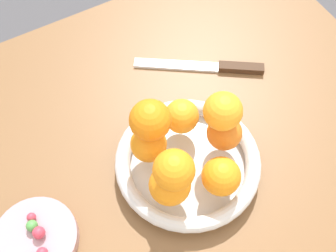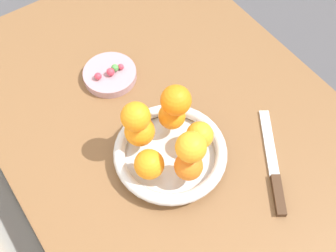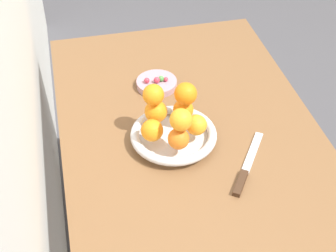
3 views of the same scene
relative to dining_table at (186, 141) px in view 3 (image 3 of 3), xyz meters
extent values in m
cube|color=brown|center=(0.00, 0.00, 0.07)|extent=(1.10, 0.76, 0.04)
cylinder|color=brown|center=(0.49, -0.32, -0.30)|extent=(0.05, 0.05, 0.70)
cylinder|color=brown|center=(0.49, 0.32, -0.30)|extent=(0.05, 0.05, 0.70)
cylinder|color=silver|center=(-0.08, 0.06, 0.10)|extent=(0.20, 0.20, 0.01)
torus|color=silver|center=(-0.08, 0.06, 0.12)|extent=(0.25, 0.25, 0.03)
cylinder|color=#B28C99|center=(0.19, 0.05, 0.10)|extent=(0.13, 0.13, 0.02)
sphere|color=orange|center=(-0.15, 0.06, 0.16)|extent=(0.06, 0.06, 0.06)
sphere|color=orange|center=(-0.11, 0.00, 0.16)|extent=(0.06, 0.06, 0.06)
sphere|color=orange|center=(-0.03, 0.02, 0.16)|extent=(0.06, 0.06, 0.06)
sphere|color=orange|center=(-0.03, 0.10, 0.16)|extent=(0.07, 0.07, 0.07)
sphere|color=orange|center=(-0.10, 0.13, 0.16)|extent=(0.06, 0.06, 0.06)
sphere|color=orange|center=(-0.04, 0.02, 0.22)|extent=(0.07, 0.07, 0.07)
sphere|color=orange|center=(-0.03, 0.11, 0.22)|extent=(0.06, 0.06, 0.06)
sphere|color=orange|center=(-0.15, 0.05, 0.22)|extent=(0.06, 0.06, 0.06)
sphere|color=#C6384C|center=(0.18, 0.05, 0.12)|extent=(0.02, 0.02, 0.02)
sphere|color=#4C9947|center=(0.18, 0.04, 0.12)|extent=(0.02, 0.02, 0.02)
sphere|color=#C6384C|center=(0.18, 0.09, 0.12)|extent=(0.02, 0.02, 0.02)
sphere|color=#C6384C|center=(0.18, 0.02, 0.12)|extent=(0.01, 0.01, 0.01)
cube|color=#3F2819|center=(-0.29, -0.07, 0.10)|extent=(0.09, 0.07, 0.01)
cube|color=silver|center=(-0.18, -0.15, 0.09)|extent=(0.15, 0.11, 0.01)
camera|label=1|loc=(0.10, 0.32, 0.76)|focal=45.00mm
camera|label=2|loc=(-0.44, 0.32, 0.91)|focal=45.00mm
camera|label=3|loc=(-1.15, 0.32, 1.09)|focal=55.00mm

